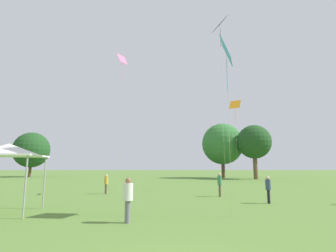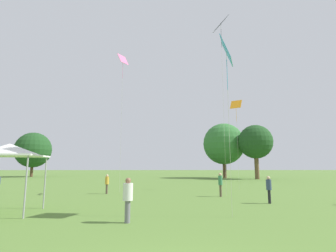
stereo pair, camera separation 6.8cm
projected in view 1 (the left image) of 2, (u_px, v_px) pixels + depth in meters
person_standing_3 at (268, 187)px, 15.77m from camera, size 0.38×0.38×1.61m
person_standing_4 at (106, 182)px, 21.16m from camera, size 0.43×0.43×1.54m
person_standing_5 at (128, 196)px, 10.41m from camera, size 0.44×0.44×1.74m
person_standing_7 at (220, 182)px, 19.25m from camera, size 0.42×0.42×1.71m
canopy_tent at (8, 150)px, 12.63m from camera, size 3.38×3.38×3.29m
kite_0 at (122, 63)px, 23.80m from camera, size 0.99×1.13×12.31m
kite_1 at (220, 27)px, 22.00m from camera, size 1.18×1.53×14.61m
kite_2 at (235, 106)px, 25.40m from camera, size 1.21×1.07×8.59m
kite_3 at (226, 53)px, 12.47m from camera, size 0.87×1.36×8.25m
distant_tree_0 at (254, 142)px, 46.02m from camera, size 5.92×5.92×9.42m
distant_tree_1 at (32, 150)px, 55.09m from camera, size 7.37×7.37×9.30m
distant_tree_2 at (222, 144)px, 50.09m from camera, size 7.81×7.81×10.35m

